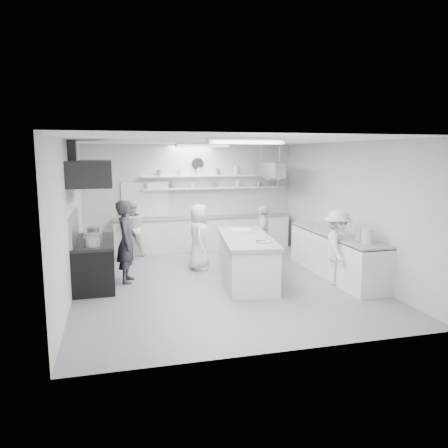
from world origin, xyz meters
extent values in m
cube|color=gray|center=(0.00, 0.00, -0.01)|extent=(6.00, 7.00, 0.02)
cube|color=white|center=(0.00, 0.00, 3.01)|extent=(6.00, 7.00, 0.02)
cube|color=silver|center=(0.00, 3.50, 1.50)|extent=(6.00, 0.04, 3.00)
cube|color=silver|center=(0.00, -3.50, 1.50)|extent=(6.00, 0.04, 3.00)
cube|color=silver|center=(-3.00, 0.00, 1.50)|extent=(0.04, 7.00, 3.00)
cube|color=silver|center=(3.00, 0.00, 1.50)|extent=(0.04, 7.00, 3.00)
cube|color=black|center=(-2.60, 0.40, 0.45)|extent=(0.80, 1.80, 0.90)
cube|color=black|center=(-2.60, 0.40, 2.35)|extent=(0.85, 2.00, 0.50)
cube|color=silver|center=(0.30, 3.20, 0.46)|extent=(5.00, 0.60, 0.92)
cube|color=silver|center=(0.70, 3.37, 1.75)|extent=(4.20, 0.26, 0.04)
cube|color=silver|center=(0.70, 3.37, 2.10)|extent=(4.20, 0.26, 0.04)
cube|color=black|center=(-1.30, 3.48, 1.45)|extent=(1.30, 0.04, 1.00)
cylinder|color=white|center=(0.20, 3.46, 2.45)|extent=(0.32, 0.05, 0.32)
cube|color=silver|center=(2.65, -0.20, 0.47)|extent=(0.74, 3.30, 0.94)
cube|color=#A2A5AC|center=(2.00, 2.40, 2.30)|extent=(0.30, 1.60, 0.40)
cube|color=silver|center=(0.00, -1.80, 2.94)|extent=(1.30, 0.25, 0.10)
cube|color=silver|center=(0.00, 1.80, 2.94)|extent=(1.30, 0.25, 0.10)
cube|color=silver|center=(0.57, -0.09, 0.47)|extent=(1.29, 2.63, 0.93)
cylinder|color=#A2A5AC|center=(-2.60, 0.17, 1.03)|extent=(0.35, 0.35, 0.23)
imported|color=#2D2E35|center=(-1.93, 0.46, 0.88)|extent=(0.52, 0.71, 1.77)
imported|color=silver|center=(-1.73, 2.83, 0.76)|extent=(0.79, 0.64, 1.51)
imported|color=silver|center=(-0.23, 1.11, 0.78)|extent=(0.65, 0.85, 1.56)
imported|color=silver|center=(1.41, 1.20, 0.73)|extent=(0.71, 0.93, 1.47)
imported|color=silver|center=(2.34, -0.80, 0.80)|extent=(0.93, 1.17, 1.59)
imported|color=#A2A5AC|center=(0.73, -0.75, 0.97)|extent=(0.32, 0.32, 0.07)
imported|color=silver|center=(0.83, 0.27, 0.96)|extent=(0.25, 0.25, 0.06)
imported|color=silver|center=(2.60, -0.40, 0.97)|extent=(0.26, 0.26, 0.05)
camera|label=1|loc=(-2.17, -8.80, 2.74)|focal=34.72mm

